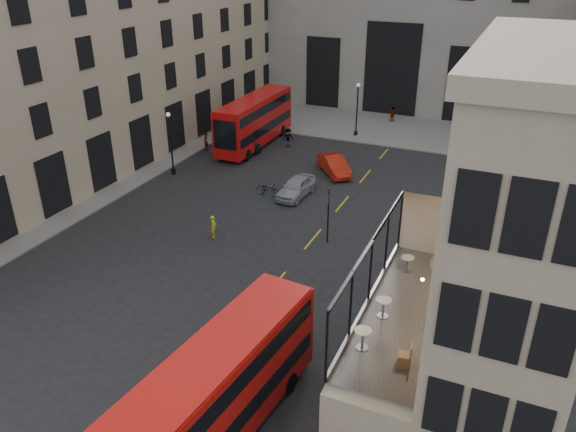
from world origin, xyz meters
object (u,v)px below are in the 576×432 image
at_px(car_c, 252,141).
at_px(pedestrian_b, 288,138).
at_px(traffic_light_near, 328,209).
at_px(traffic_light_far, 248,118).
at_px(pedestrian_a, 251,121).
at_px(cafe_chair_c, 441,295).
at_px(bicycle, 268,189).
at_px(cyclist, 214,226).
at_px(cafe_chair_a, 405,359).
at_px(cafe_chair_b, 432,315).
at_px(car_a, 296,187).
at_px(cafe_table_far, 407,262).
at_px(street_lamp_a, 171,147).
at_px(cafe_table_near, 363,336).
at_px(car_b, 334,165).
at_px(cafe_chair_d, 437,263).
at_px(cafe_table_mid, 383,305).
at_px(bus_near, 217,390).
at_px(pedestrian_d, 477,161).
at_px(pedestrian_e, 206,142).
at_px(pedestrian_c, 392,115).
at_px(street_lamp_b, 357,113).
at_px(bus_far, 255,119).

relative_size(car_c, pedestrian_b, 2.68).
xyz_separation_m(traffic_light_near, traffic_light_far, (-14.00, 16.00, 0.00)).
distance_m(pedestrian_a, cafe_chair_c, 39.67).
relative_size(bicycle, cyclist, 1.25).
height_order(bicycle, cafe_chair_c, cafe_chair_c).
distance_m(cafe_chair_a, cafe_chair_b, 2.97).
relative_size(car_a, cafe_table_far, 6.17).
relative_size(street_lamp_a, cafe_table_near, 6.80).
bearing_deg(car_b, car_a, -141.26).
xyz_separation_m(traffic_light_near, cafe_chair_d, (8.03, -8.24, 2.44)).
relative_size(car_b, cyclist, 2.99).
bearing_deg(traffic_light_far, cafe_chair_b, -51.29).
distance_m(traffic_light_far, car_b, 11.41).
height_order(street_lamp_a, bicycle, street_lamp_a).
distance_m(cafe_table_mid, cafe_chair_a, 2.84).
height_order(bus_near, car_b, bus_near).
bearing_deg(bus_near, cafe_chair_c, 41.29).
relative_size(car_b, cafe_chair_a, 5.12).
xyz_separation_m(bicycle, cafe_chair_a, (15.00, -20.39, 4.37)).
relative_size(traffic_light_far, pedestrian_d, 2.11).
bearing_deg(cafe_table_far, cyclist, 154.54).
relative_size(pedestrian_b, pedestrian_e, 1.03).
bearing_deg(cafe_chair_d, pedestrian_b, 126.27).
height_order(street_lamp_a, cafe_table_far, street_lamp_a).
relative_size(pedestrian_c, cafe_chair_b, 1.96).
relative_size(street_lamp_b, pedestrian_c, 3.08).
distance_m(pedestrian_e, cafe_table_mid, 34.31).
distance_m(bicycle, cafe_chair_a, 25.69).
distance_m(cafe_table_far, cafe_chair_a, 6.27).
height_order(car_a, pedestrian_c, pedestrian_c).
bearing_deg(bus_far, cafe_table_near, -57.04).
bearing_deg(bicycle, cyclist, -179.26).
distance_m(street_lamp_a, cafe_chair_d, 28.05).
distance_m(cafe_table_near, cafe_chair_d, 6.75).
height_order(bus_near, cafe_chair_d, cafe_chair_d).
bearing_deg(car_c, cafe_table_mid, 107.16).
distance_m(street_lamp_b, car_c, 10.94).
relative_size(pedestrian_d, cafe_table_mid, 2.33).
bearing_deg(bus_near, street_lamp_a, 127.66).
bearing_deg(bus_near, pedestrian_b, 109.27).
height_order(traffic_light_near, pedestrian_e, traffic_light_near).
relative_size(traffic_light_near, bicycle, 1.98).
bearing_deg(cafe_table_near, car_b, 111.18).
bearing_deg(cafe_chair_c, street_lamp_b, 112.67).
distance_m(bicycle, pedestrian_a, 17.48).
distance_m(pedestrian_d, cafe_table_mid, 30.01).
xyz_separation_m(pedestrian_c, cafe_chair_b, (11.38, -40.18, 4.00)).
bearing_deg(cafe_chair_d, street_lamp_a, 149.35).
bearing_deg(bus_near, cafe_table_near, 22.43).
bearing_deg(pedestrian_a, cafe_table_far, -39.16).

